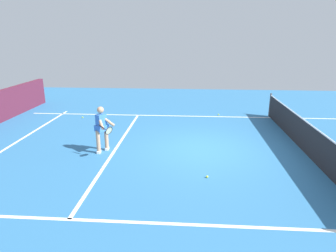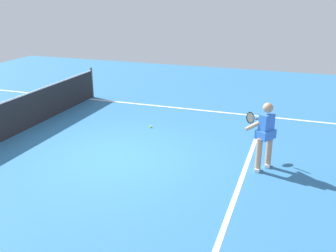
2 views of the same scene
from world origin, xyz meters
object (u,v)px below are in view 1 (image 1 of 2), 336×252
object	(u,v)px
tennis_player	(102,128)
tennis_ball_near	(83,117)
tennis_ball_far	(207,177)
tennis_ball_mid	(219,115)

from	to	relation	value
tennis_player	tennis_ball_near	bearing A→B (deg)	-152.23
tennis_ball_near	tennis_ball_far	distance (m)	8.07
tennis_ball_mid	tennis_ball_far	world-z (taller)	same
tennis_player	tennis_ball_mid	size ratio (longest dim) A/B	23.48
tennis_ball_near	tennis_ball_mid	bearing A→B (deg)	98.58
tennis_ball_near	tennis_ball_mid	xyz separation A→B (m)	(-0.98, 6.49, 0.00)
tennis_player	tennis_ball_far	size ratio (longest dim) A/B	23.48
tennis_player	tennis_ball_far	xyz separation A→B (m)	(1.69, 3.38, -0.81)
tennis_ball_near	tennis_player	bearing A→B (deg)	27.77
tennis_ball_mid	tennis_ball_near	bearing A→B (deg)	-81.42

